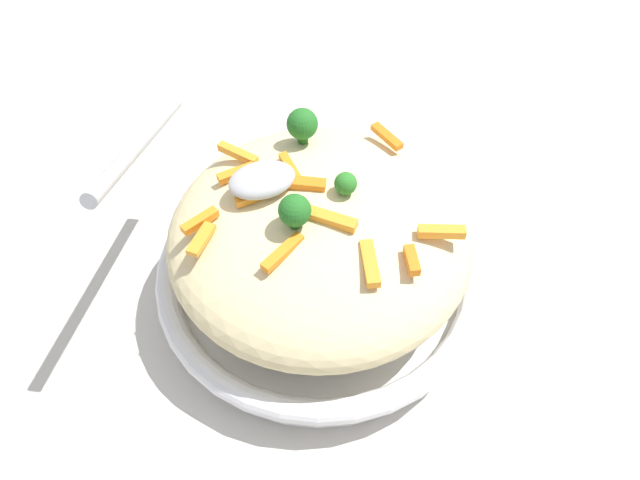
# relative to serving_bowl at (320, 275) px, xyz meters

# --- Properties ---
(ground_plane) EXTENTS (2.40, 2.40, 0.00)m
(ground_plane) POSITION_rel_serving_bowl_xyz_m (0.00, 0.00, -0.03)
(ground_plane) COLOR beige
(serving_bowl) EXTENTS (0.30, 0.30, 0.05)m
(serving_bowl) POSITION_rel_serving_bowl_xyz_m (0.00, 0.00, 0.00)
(serving_bowl) COLOR silver
(serving_bowl) RESTS_ON ground_plane
(pasta_mound) EXTENTS (0.26, 0.26, 0.09)m
(pasta_mound) POSITION_rel_serving_bowl_xyz_m (0.00, 0.00, 0.06)
(pasta_mound) COLOR beige
(pasta_mound) RESTS_ON serving_bowl
(carrot_piece_0) EXTENTS (0.04, 0.03, 0.01)m
(carrot_piece_0) POSITION_rel_serving_bowl_xyz_m (0.01, -0.02, 0.11)
(carrot_piece_0) COLOR orange
(carrot_piece_0) RESTS_ON pasta_mound
(carrot_piece_1) EXTENTS (0.01, 0.03, 0.01)m
(carrot_piece_1) POSITION_rel_serving_bowl_xyz_m (-0.04, 0.08, 0.10)
(carrot_piece_1) COLOR orange
(carrot_piece_1) RESTS_ON pasta_mound
(carrot_piece_2) EXTENTS (0.02, 0.04, 0.01)m
(carrot_piece_2) POSITION_rel_serving_bowl_xyz_m (-0.01, 0.07, 0.10)
(carrot_piece_2) COLOR orange
(carrot_piece_2) RESTS_ON pasta_mound
(carrot_piece_3) EXTENTS (0.01, 0.04, 0.01)m
(carrot_piece_3) POSITION_rel_serving_bowl_xyz_m (0.01, -0.04, 0.10)
(carrot_piece_3) COLOR orange
(carrot_piece_3) RESTS_ON pasta_mound
(carrot_piece_4) EXTENTS (0.04, 0.01, 0.01)m
(carrot_piece_4) POSITION_rel_serving_bowl_xyz_m (0.04, -0.02, 0.10)
(carrot_piece_4) COLOR orange
(carrot_piece_4) RESTS_ON pasta_mound
(carrot_piece_5) EXTENTS (0.03, 0.03, 0.01)m
(carrot_piece_5) POSITION_rel_serving_bowl_xyz_m (0.10, 0.00, 0.10)
(carrot_piece_5) COLOR orange
(carrot_piece_5) RESTS_ON pasta_mound
(carrot_piece_6) EXTENTS (0.03, 0.01, 0.01)m
(carrot_piece_6) POSITION_rel_serving_bowl_xyz_m (0.05, -0.06, 0.10)
(carrot_piece_6) COLOR orange
(carrot_piece_6) RESTS_ON pasta_mound
(carrot_piece_7) EXTENTS (0.04, 0.02, 0.01)m
(carrot_piece_7) POSITION_rel_serving_bowl_xyz_m (-0.08, 0.06, 0.10)
(carrot_piece_7) COLOR orange
(carrot_piece_7) RESTS_ON pasta_mound
(carrot_piece_8) EXTENTS (0.04, 0.04, 0.01)m
(carrot_piece_8) POSITION_rel_serving_bowl_xyz_m (-0.00, 0.02, 0.11)
(carrot_piece_8) COLOR orange
(carrot_piece_8) RESTS_ON pasta_mound
(carrot_piece_9) EXTENTS (0.03, 0.04, 0.01)m
(carrot_piece_9) POSITION_rel_serving_bowl_xyz_m (0.05, -0.08, 0.10)
(carrot_piece_9) COLOR orange
(carrot_piece_9) RESTS_ON pasta_mound
(carrot_piece_10) EXTENTS (0.04, 0.03, 0.01)m
(carrot_piece_10) POSITION_rel_serving_bowl_xyz_m (0.05, 0.04, 0.10)
(carrot_piece_10) COLOR orange
(carrot_piece_10) RESTS_ON pasta_mound
(carrot_piece_11) EXTENTS (0.03, 0.02, 0.01)m
(carrot_piece_11) POSITION_rel_serving_bowl_xyz_m (0.10, -0.02, 0.10)
(carrot_piece_11) COLOR orange
(carrot_piece_11) RESTS_ON pasta_mound
(carrot_piece_12) EXTENTS (0.02, 0.04, 0.01)m
(carrot_piece_12) POSITION_rel_serving_bowl_xyz_m (-0.09, -0.05, 0.10)
(carrot_piece_12) COLOR orange
(carrot_piece_12) RESTS_ON pasta_mound
(broccoli_floret_0) EXTENTS (0.03, 0.03, 0.03)m
(broccoli_floret_0) POSITION_rel_serving_bowl_xyz_m (-0.01, -0.08, 0.12)
(broccoli_floret_0) COLOR #205B1C
(broccoli_floret_0) RESTS_ON pasta_mound
(broccoli_floret_1) EXTENTS (0.02, 0.02, 0.02)m
(broccoli_floret_1) POSITION_rel_serving_bowl_xyz_m (-0.02, 0.00, 0.11)
(broccoli_floret_1) COLOR #296820
(broccoli_floret_1) RESTS_ON pasta_mound
(broccoli_floret_2) EXTENTS (0.03, 0.03, 0.03)m
(broccoli_floret_2) POSITION_rel_serving_bowl_xyz_m (0.03, 0.02, 0.12)
(broccoli_floret_2) COLOR #205B1C
(broccoli_floret_2) RESTS_ON pasta_mound
(serving_spoon) EXTENTS (0.16, 0.18, 0.08)m
(serving_spoon) POSITION_rel_serving_bowl_xyz_m (0.07, -0.05, 0.13)
(serving_spoon) COLOR #B7B7BC
(serving_spoon) RESTS_ON pasta_mound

